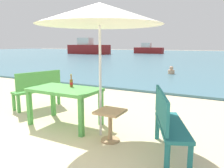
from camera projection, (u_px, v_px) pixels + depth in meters
ground_plane at (26, 158)px, 3.22m from camera, size 120.00×120.00×0.00m
sea_water at (210, 56)px, 29.26m from camera, size 120.00×50.00×0.08m
picnic_table_green at (65, 94)px, 4.45m from camera, size 1.40×0.80×0.76m
beer_bottle_amber at (71, 82)px, 4.56m from camera, size 0.07×0.07×0.26m
patio_umbrella at (100, 14)px, 3.66m from camera, size 2.10×2.10×2.30m
side_table_wood at (110, 121)px, 3.73m from camera, size 0.44×0.44×0.54m
bench_teal_center at (167, 120)px, 3.24m from camera, size 0.80×1.25×0.95m
bench_green_left at (38, 87)px, 5.69m from camera, size 0.68×1.25×0.95m
swimmer_person at (171, 71)px, 11.72m from camera, size 0.34×0.34×0.41m
boat_fishing_trawler at (148, 50)px, 37.25m from camera, size 4.84×1.32×1.76m
boat_tanker at (88, 48)px, 35.44m from camera, size 7.01×1.91×2.55m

